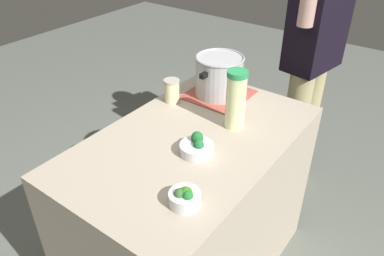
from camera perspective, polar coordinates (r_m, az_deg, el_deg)
counter_slab at (r=1.88m, az=0.00°, el=-12.31°), size 1.17×0.72×0.85m
dish_cloth at (r=1.94m, az=4.01°, el=5.09°), size 0.30×0.29×0.01m
cooking_pot at (r=1.89m, az=4.14°, el=7.99°), size 0.31×0.24×0.20m
lemonade_pitcher at (r=1.63m, az=6.65°, el=4.33°), size 0.09×0.09×0.27m
mason_jar at (r=1.86m, az=-3.07°, el=5.67°), size 0.08×0.08×0.12m
broccoli_bowl_front at (r=1.28m, az=-1.14°, el=-10.47°), size 0.11×0.11×0.07m
broccoli_bowl_center at (r=1.50m, az=0.73°, el=-2.90°), size 0.14×0.14×0.08m
person_cook at (r=2.27m, az=17.70°, el=9.85°), size 0.50×0.26×1.68m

